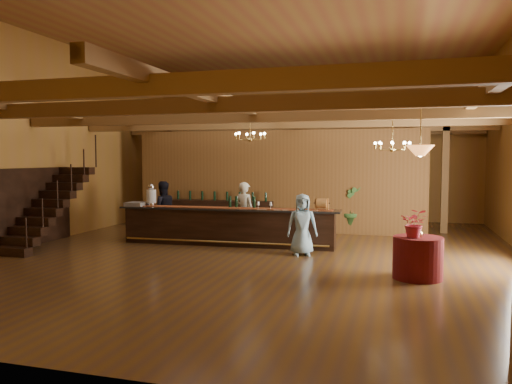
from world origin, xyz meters
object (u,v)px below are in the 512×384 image
(chandelier_left, at_px, (250,136))
(floor_plant, at_px, (354,210))
(tasting_bar, at_px, (228,226))
(raffle_drum, at_px, (322,203))
(backbar_shelf, at_px, (221,215))
(staff_second, at_px, (162,209))
(round_table, at_px, (418,258))
(chandelier_right, at_px, (392,145))
(beverage_dispenser, at_px, (151,195))
(pendant_lamp, at_px, (420,150))
(guest, at_px, (302,225))
(bartender, at_px, (245,212))

(chandelier_left, height_order, floor_plant, chandelier_left)
(tasting_bar, relative_size, raffle_drum, 17.13)
(backbar_shelf, relative_size, staff_second, 2.07)
(tasting_bar, xyz_separation_m, floor_plant, (2.96, 2.89, 0.21))
(tasting_bar, height_order, floor_plant, floor_plant)
(raffle_drum, height_order, floor_plant, floor_plant)
(round_table, xyz_separation_m, staff_second, (-6.83, 3.11, 0.40))
(staff_second, bearing_deg, tasting_bar, 125.56)
(round_table, xyz_separation_m, chandelier_left, (-4.05, 2.56, 2.43))
(floor_plant, bearing_deg, chandelier_right, -70.13)
(chandelier_left, height_order, staff_second, chandelier_left)
(beverage_dispenser, distance_m, round_table, 7.24)
(pendant_lamp, bearing_deg, staff_second, 155.49)
(tasting_bar, xyz_separation_m, round_table, (4.62, -2.43, -0.10))
(beverage_dispenser, bearing_deg, guest, -10.08)
(raffle_drum, bearing_deg, staff_second, 172.35)
(chandelier_left, distance_m, floor_plant, 4.22)
(floor_plant, bearing_deg, chandelier_left, -131.07)
(beverage_dispenser, relative_size, floor_plant, 0.43)
(pendant_lamp, xyz_separation_m, guest, (-2.51, 1.63, -1.69))
(pendant_lamp, relative_size, guest, 0.63)
(chandelier_left, distance_m, staff_second, 3.48)
(beverage_dispenser, relative_size, raffle_drum, 1.76)
(chandelier_left, relative_size, staff_second, 0.50)
(pendant_lamp, bearing_deg, chandelier_right, 103.46)
(floor_plant, bearing_deg, bartender, -140.46)
(tasting_bar, height_order, chandelier_left, chandelier_left)
(tasting_bar, relative_size, beverage_dispenser, 9.71)
(round_table, relative_size, guest, 0.64)
(tasting_bar, height_order, guest, guest)
(chandelier_right, distance_m, bartender, 4.30)
(beverage_dispenser, height_order, backbar_shelf, beverage_dispenser)
(staff_second, height_order, guest, staff_second)
(guest, height_order, floor_plant, guest)
(tasting_bar, height_order, beverage_dispenser, beverage_dispenser)
(round_table, xyz_separation_m, pendant_lamp, (0.00, 0.00, 2.01))
(tasting_bar, xyz_separation_m, raffle_drum, (2.43, 0.06, 0.65))
(round_table, bearing_deg, chandelier_right, 103.46)
(pendant_lamp, height_order, guest, pendant_lamp)
(chandelier_right, bearing_deg, raffle_drum, 170.78)
(beverage_dispenser, height_order, bartender, bartender)
(raffle_drum, height_order, bartender, bartender)
(bartender, bearing_deg, beverage_dispenser, 36.55)
(raffle_drum, distance_m, chandelier_right, 2.19)
(raffle_drum, xyz_separation_m, staff_second, (-4.64, 0.62, -0.34))
(raffle_drum, bearing_deg, bartender, 164.80)
(bartender, bearing_deg, chandelier_right, -172.12)
(pendant_lamp, bearing_deg, floor_plant, 107.25)
(chandelier_left, bearing_deg, raffle_drum, -2.33)
(raffle_drum, height_order, backbar_shelf, raffle_drum)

